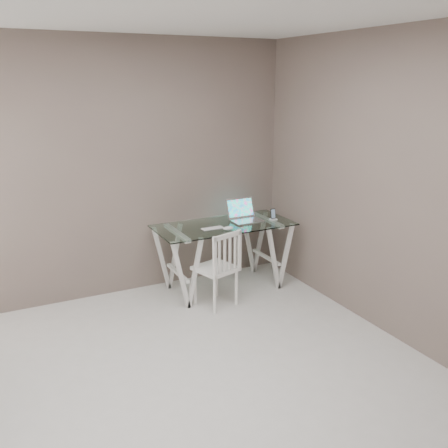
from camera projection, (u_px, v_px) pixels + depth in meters
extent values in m
plane|color=beige|center=(199.00, 406.00, 3.60)|extent=(4.50, 4.50, 0.00)
cube|color=white|center=(193.00, 0.00, 2.84)|extent=(4.00, 4.50, 0.02)
cube|color=#675851|center=(109.00, 171.00, 5.15)|extent=(4.00, 0.02, 2.70)
cube|color=#675851|center=(420.00, 195.00, 4.08)|extent=(0.02, 4.50, 2.70)
cube|color=silver|center=(224.00, 225.00, 5.42)|extent=(1.50, 0.70, 0.01)
cube|color=silver|center=(178.00, 266.00, 5.28)|extent=(0.24, 0.62, 0.72)
cube|color=silver|center=(266.00, 250.00, 5.76)|extent=(0.24, 0.62, 0.72)
cube|color=white|center=(216.00, 268.00, 5.11)|extent=(0.46, 0.46, 0.04)
cylinder|color=white|center=(215.00, 296.00, 4.96)|extent=(0.03, 0.03, 0.38)
cylinder|color=white|center=(236.00, 288.00, 5.16)|extent=(0.03, 0.03, 0.38)
cylinder|color=white|center=(195.00, 287.00, 5.17)|extent=(0.03, 0.03, 0.38)
cylinder|color=white|center=(217.00, 279.00, 5.37)|extent=(0.03, 0.03, 0.38)
cube|color=white|center=(227.00, 253.00, 4.93)|extent=(0.37, 0.13, 0.42)
cube|color=silver|center=(247.00, 221.00, 5.53)|extent=(0.34, 0.23, 0.01)
cube|color=#19D899|center=(240.00, 208.00, 5.63)|extent=(0.34, 0.08, 0.22)
cube|color=silver|center=(213.00, 228.00, 5.26)|extent=(0.25, 0.11, 0.01)
ellipsoid|color=white|center=(228.00, 228.00, 5.22)|extent=(0.12, 0.07, 0.04)
cube|color=white|center=(273.00, 219.00, 5.59)|extent=(0.07, 0.07, 0.02)
cube|color=black|center=(273.00, 214.00, 5.58)|extent=(0.06, 0.03, 0.11)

